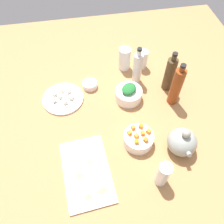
{
  "coord_description": "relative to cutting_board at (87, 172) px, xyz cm",
  "views": [
    {
      "loc": [
        67.33,
        -12.09,
        103.65
      ],
      "look_at": [
        0.0,
        0.0,
        8.0
      ],
      "focal_mm": 36.97,
      "sensor_mm": 36.0,
      "label": 1
    }
  ],
  "objects": [
    {
      "name": "carrot_cube_0",
      "position": [
        -11.46,
        28.35,
        6.38
      ],
      "size": [
        1.83,
        1.83,
        1.8
      ],
      "primitive_type": "cube",
      "rotation": [
        0.0,
        0.0,
        1.55
      ],
      "color": "orange",
      "rests_on": "bowl_carrots"
    },
    {
      "name": "cutting_board",
      "position": [
        0.0,
        0.0,
        0.0
      ],
      "size": [
        34.83,
        23.01,
        1.0
      ],
      "primitive_type": "cube",
      "rotation": [
        0.0,
        0.0,
        0.08
      ],
      "color": "#F1E1D1",
      "rests_on": "tabletop"
    },
    {
      "name": "carrot_cube_3",
      "position": [
        -11.96,
        31.33,
        6.38
      ],
      "size": [
        2.53,
        2.53,
        1.8
      ],
      "primitive_type": "cube",
      "rotation": [
        0.0,
        0.0,
        2.26
      ],
      "color": "orange",
      "rests_on": "bowl_carrots"
    },
    {
      "name": "bottle_2",
      "position": [
        -51.27,
        35.32,
        9.61
      ],
      "size": [
        5.11,
        5.11,
        23.65
      ],
      "color": "silver",
      "rests_on": "tabletop"
    },
    {
      "name": "bowl_carrots",
      "position": [
        -10.85,
        26.41,
        2.49
      ],
      "size": [
        14.48,
        14.48,
        5.98
      ],
      "primitive_type": "cylinder",
      "color": "white",
      "rests_on": "tabletop"
    },
    {
      "name": "dumpling_2",
      "position": [
        9.53,
        5.3,
        1.9
      ],
      "size": [
        4.66,
        5.12,
        2.8
      ],
      "primitive_type": "pyramid",
      "rotation": [
        0.0,
        0.0,
        1.82
      ],
      "color": "beige",
      "rests_on": "cutting_board"
    },
    {
      "name": "teapot",
      "position": [
        -4.08,
        45.21,
        5.79
      ],
      "size": [
        15.5,
        13.72,
        15.67
      ],
      "color": "#969B93",
      "rests_on": "tabletop"
    },
    {
      "name": "tofu_cube_1",
      "position": [
        -44.83,
        -9.59,
        1.8
      ],
      "size": [
        2.6,
        2.6,
        2.2
      ],
      "primitive_type": "cube",
      "rotation": [
        0.0,
        0.0,
        2.93
      ],
      "color": "#EEE5CF",
      "rests_on": "plate_tofu"
    },
    {
      "name": "carrot_cube_6",
      "position": [
        -7.71,
        28.88,
        6.38
      ],
      "size": [
        2.46,
        2.46,
        1.8
      ],
      "primitive_type": "cube",
      "rotation": [
        0.0,
        0.0,
        0.53
      ],
      "color": "orange",
      "rests_on": "bowl_carrots"
    },
    {
      "name": "tofu_cube_6",
      "position": [
        -48.97,
        -8.82,
        1.8
      ],
      "size": [
        3.11,
        3.11,
        2.2
      ],
      "primitive_type": "cube",
      "rotation": [
        0.0,
        0.0,
        0.74
      ],
      "color": "white",
      "rests_on": "plate_tofu"
    },
    {
      "name": "bottle_0",
      "position": [
        -42.83,
        51.19,
        10.36
      ],
      "size": [
        5.62,
        5.62,
        25.12
      ],
      "color": "#483720",
      "rests_on": "tabletop"
    },
    {
      "name": "bottle_1",
      "position": [
        -32.52,
        51.12,
        11.45
      ],
      "size": [
        5.58,
        5.58,
        26.83
      ],
      "color": "brown",
      "rests_on": "tabletop"
    },
    {
      "name": "dumpling_0",
      "position": [
        10.6,
        -0.58,
        1.77
      ],
      "size": [
        5.87,
        5.82,
        2.55
      ],
      "primitive_type": "pyramid",
      "rotation": [
        0.0,
        0.0,
        2.44
      ],
      "color": "beige",
      "rests_on": "cutting_board"
    },
    {
      "name": "bowl_small_side",
      "position": [
        -50.94,
        7.82,
        1.27
      ],
      "size": [
        8.29,
        8.29,
        3.54
      ],
      "primitive_type": "cylinder",
      "color": "white",
      "rests_on": "tabletop"
    },
    {
      "name": "carrot_cube_5",
      "position": [
        -10.54,
        25.08,
        6.38
      ],
      "size": [
        2.42,
        2.42,
        1.8
      ],
      "primitive_type": "cube",
      "rotation": [
        0.0,
        0.0,
        2.04
      ],
      "color": "orange",
      "rests_on": "bowl_carrots"
    },
    {
      "name": "chopped_greens_mound",
      "position": [
        -38.63,
        27.78,
        7.56
      ],
      "size": [
        11.35,
        11.26,
        3.18
      ],
      "primitive_type": "ellipsoid",
      "rotation": [
        0.0,
        0.0,
        2.39
      ],
      "color": "#246F30",
      "rests_on": "bowl_greens"
    },
    {
      "name": "carrot_cube_4",
      "position": [
        -12.72,
        22.28,
        6.38
      ],
      "size": [
        2.24,
        2.24,
        1.8
      ],
      "primitive_type": "cube",
      "rotation": [
        0.0,
        0.0,
        0.29
      ],
      "color": "orange",
      "rests_on": "bowl_carrots"
    },
    {
      "name": "tabletop",
      "position": [
        -27.37,
        16.53,
        -2.0
      ],
      "size": [
        190.0,
        190.0,
        3.0
      ],
      "primitive_type": "cube",
      "color": "#AE7B4A",
      "rests_on": "ground"
    },
    {
      "name": "bowl_greens",
      "position": [
        -38.63,
        27.78,
        2.73
      ],
      "size": [
        14.63,
        14.63,
        6.47
      ],
      "primitive_type": "cylinder",
      "color": "white",
      "rests_on": "tabletop"
    },
    {
      "name": "dumpling_1",
      "position": [
        -4.85,
        2.21,
        1.63
      ],
      "size": [
        5.45,
        5.36,
        2.26
      ],
      "primitive_type": "pyramid",
      "rotation": [
        0.0,
        0.0,
        3.79
      ],
      "color": "beige",
      "rests_on": "cutting_board"
    },
    {
      "name": "tofu_cube_4",
      "position": [
        -47.1,
        -12.35,
        1.8
      ],
      "size": [
        2.9,
        2.9,
        2.2
      ],
      "primitive_type": "cube",
      "rotation": [
        0.0,
        0.0,
        0.42
      ],
      "color": "white",
      "rests_on": "plate_tofu"
    },
    {
      "name": "dumpling_3",
      "position": [
        0.71,
        -3.8,
        1.8
      ],
      "size": [
        6.19,
        6.38,
        2.61
      ],
      "primitive_type": "pyramid",
      "rotation": [
        0.0,
        0.0,
        1.18
      ],
      "color": "beige",
      "rests_on": "cutting_board"
    },
    {
      "name": "tofu_cube_0",
      "position": [
        -47.89,
        -4.74,
        1.8
      ],
      "size": [
        2.71,
        2.71,
        2.2
      ],
      "primitive_type": "cube",
      "rotation": [
        0.0,
        0.0,
        1.84
      ],
      "color": "white",
      "rests_on": "plate_tofu"
    },
    {
      "name": "tofu_cube_3",
      "position": [
        -42.9,
        -3.42,
        1.8
      ],
      "size": [
        3.03,
        3.03,
        2.2
      ],
      "primitive_type": "cube",
      "rotation": [
        0.0,
        0.0,
        1.01
      ],
      "color": "silver",
      "rests_on": "plate_tofu"
    },
    {
      "name": "drinking_glass_1",
      "position": [
        -63.09,
        30.61,
        6.62
      ],
      "size": [
        7.08,
        7.08,
        14.25
      ],
      "primitive_type": "cylinder",
      "color": "white",
      "rests_on": "tabletop"
    },
    {
      "name": "carrot_cube_7",
      "position": [
        -15.37,
        28.51,
        6.38
      ],
      "size": [
        2.51,
        2.51,
        1.8
      ],
      "primitive_type": "cube",
      "rotation": [
        0.0,
        0.0,
        0.95
      ],
      "color": "orange",
      "rests_on": "bowl_carrots"
    },
    {
      "name": "plate_tofu",
      "position": [
        -44.37,
        -8.16,
        0.1
      ],
      "size": [
        22.71,
        22.71,
        1.2
      ],
      "primitive_type": "cylinder",
      "color": "white",
      "rests_on": "tabletop"
    },
    {
      "name": "drinking_glass_0",
      "position": [
        -61.93,
        41.43,
        5.46
      ],
      "size": [
        6.16,
        6.16,
        11.91
      ],
      "primitive_type": "cylinder",
      "color": "white",
      "rests_on": "tabletop"
    },
    {
      "name": "tofu_cube_5",
      "position": [
        -42.48,
        -12.83,
        1.8
      ],
      "size": [
        2.95,
        2.95,
        2.2
      ],
      "primitive_type": "cube",
      "rotation": [
        0.0,
        0.0,
        0.46
      ],
      "color": "white",
      "rests_on": "plate_tofu"
    },
    {
      "name": "tofu_cube_2",
      "position": [
        -40.45,
        -7.12,
        1.8
      ],
      "size": [
        2.9,
        2.9,
        2.2
      ],
      "primitive_type": "cube",
      "rotation": [
        0.0,
        0.0,
        0.42
      ],
      "color": "white",
      "rests_on": "plate_tofu"
    },
    {
      "name": "carrot_cube_1",
      "position": [
        -7.58,
        24.41,
        6.38
      ],
      "size": [
        1.84,
        1.84,
        1.8
      ],
      "primitive_type": "cube",
      "rotation": [
        0.0,
        0.0,
        3.12
      ],
      "color": "orange",
      "rests_on": "bowl_carrots"
    },
    {
      "name": "carrot_cube_2",
      "position": [
        -15.22,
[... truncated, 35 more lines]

